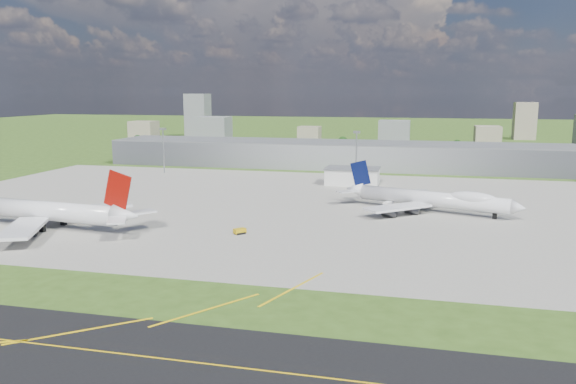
% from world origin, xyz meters
% --- Properties ---
extents(ground, '(1400.00, 1400.00, 0.00)m').
position_xyz_m(ground, '(0.00, 150.00, 0.00)').
color(ground, '#335019').
rests_on(ground, ground).
extents(apron, '(360.00, 190.00, 0.08)m').
position_xyz_m(apron, '(10.00, 40.00, 0.04)').
color(apron, gray).
rests_on(apron, ground).
extents(terminal, '(300.00, 42.00, 15.00)m').
position_xyz_m(terminal, '(0.00, 165.00, 7.50)').
color(terminal, gray).
rests_on(terminal, ground).
extents(ops_building, '(26.00, 16.00, 8.00)m').
position_xyz_m(ops_building, '(10.00, 100.00, 4.00)').
color(ops_building, silver).
rests_on(ops_building, ground).
extents(mast_west, '(3.50, 2.00, 25.90)m').
position_xyz_m(mast_west, '(-100.00, 115.00, 17.71)').
color(mast_west, gray).
rests_on(mast_west, ground).
extents(mast_center, '(3.50, 2.00, 25.90)m').
position_xyz_m(mast_center, '(10.00, 115.00, 17.71)').
color(mast_center, gray).
rests_on(mast_center, ground).
extents(airliner_red_twin, '(78.45, 60.80, 21.52)m').
position_xyz_m(airliner_red_twin, '(-81.60, -15.87, 5.73)').
color(airliner_red_twin, silver).
rests_on(airliner_red_twin, ground).
extents(airliner_blue_quad, '(68.82, 52.70, 18.51)m').
position_xyz_m(airliner_blue_quad, '(48.14, 41.61, 5.14)').
color(airliner_blue_quad, silver).
rests_on(airliner_blue_quad, ground).
extents(tug_yellow, '(4.24, 4.35, 1.90)m').
position_xyz_m(tug_yellow, '(-13.60, -8.82, 0.98)').
color(tug_yellow, gold).
rests_on(tug_yellow, ground).
extents(van_white_near, '(4.06, 6.05, 2.80)m').
position_xyz_m(van_white_near, '(31.24, 43.89, 1.40)').
color(van_white_near, white).
rests_on(van_white_near, ground).
extents(van_white_far, '(5.22, 3.64, 2.47)m').
position_xyz_m(van_white_far, '(76.04, 50.03, 1.25)').
color(van_white_far, silver).
rests_on(van_white_far, ground).
extents(bldg_far_w, '(24.00, 20.00, 18.00)m').
position_xyz_m(bldg_far_w, '(-220.00, 320.00, 9.00)').
color(bldg_far_w, gray).
rests_on(bldg_far_w, ground).
extents(bldg_w, '(28.00, 22.00, 24.00)m').
position_xyz_m(bldg_w, '(-140.00, 300.00, 12.00)').
color(bldg_w, slate).
rests_on(bldg_w, ground).
extents(bldg_cw, '(20.00, 18.00, 14.00)m').
position_xyz_m(bldg_cw, '(-60.00, 340.00, 7.00)').
color(bldg_cw, gray).
rests_on(bldg_cw, ground).
extents(bldg_c, '(26.00, 20.00, 22.00)m').
position_xyz_m(bldg_c, '(20.00, 310.00, 11.00)').
color(bldg_c, slate).
rests_on(bldg_c, ground).
extents(bldg_ce, '(22.00, 24.00, 16.00)m').
position_xyz_m(bldg_ce, '(100.00, 350.00, 8.00)').
color(bldg_ce, gray).
rests_on(bldg_ce, ground).
extents(bldg_tall_w, '(22.00, 20.00, 44.00)m').
position_xyz_m(bldg_tall_w, '(-180.00, 360.00, 22.00)').
color(bldg_tall_w, slate).
rests_on(bldg_tall_w, ground).
extents(bldg_tall_e, '(20.00, 18.00, 36.00)m').
position_xyz_m(bldg_tall_e, '(140.00, 410.00, 18.00)').
color(bldg_tall_e, gray).
rests_on(bldg_tall_e, ground).
extents(tree_far_w, '(7.20, 7.20, 8.80)m').
position_xyz_m(tree_far_w, '(-200.00, 270.00, 5.18)').
color(tree_far_w, '#382314').
rests_on(tree_far_w, ground).
extents(tree_w, '(6.75, 6.75, 8.25)m').
position_xyz_m(tree_w, '(-110.00, 265.00, 4.86)').
color(tree_w, '#382314').
rests_on(tree_w, ground).
extents(tree_c, '(8.10, 8.10, 9.90)m').
position_xyz_m(tree_c, '(-20.00, 280.00, 5.84)').
color(tree_c, '#382314').
rests_on(tree_c, ground).
extents(tree_e, '(7.65, 7.65, 9.35)m').
position_xyz_m(tree_e, '(70.00, 275.00, 5.51)').
color(tree_e, '#382314').
rests_on(tree_e, ground).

